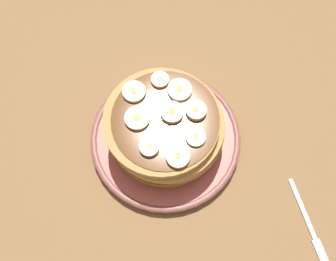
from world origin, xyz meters
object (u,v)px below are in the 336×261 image
object	(u,v)px
banana_slice_8	(182,90)
banana_slice_2	(152,147)
banana_slice_7	(137,92)
plate	(168,138)
banana_slice_6	(163,80)
banana_slice_0	(175,113)
banana_slice_4	(181,157)
pancake_stack	(169,127)
banana_slice_1	(198,137)
banana_slice_5	(140,118)
fork	(312,225)
banana_slice_3	(199,111)

from	to	relation	value
banana_slice_8	banana_slice_2	bearing A→B (deg)	-26.77
banana_slice_2	banana_slice_7	distance (cm)	8.75
plate	banana_slice_6	distance (cm)	10.27
banana_slice_0	banana_slice_4	distance (cm)	6.52
pancake_stack	banana_slice_7	size ratio (longest dim) A/B	5.26
pancake_stack	banana_slice_2	bearing A→B (deg)	-27.66
pancake_stack	banana_slice_8	distance (cm)	6.12
banana_slice_6	banana_slice_7	world-z (taller)	same
plate	banana_slice_1	bearing A→B (deg)	54.53
banana_slice_0	banana_slice_6	xyz separation A→B (cm)	(-5.29, -1.64, -0.10)
banana_slice_5	banana_slice_8	distance (cm)	7.39
banana_slice_2	fork	world-z (taller)	banana_slice_2
banana_slice_5	fork	xyz separation A→B (cm)	(14.00, 25.14, -9.03)
banana_slice_0	banana_slice_8	distance (cm)	3.78
pancake_stack	banana_slice_1	bearing A→B (deg)	52.54
pancake_stack	banana_slice_8	world-z (taller)	banana_slice_8
banana_slice_2	banana_slice_5	size ratio (longest dim) A/B	0.76
pancake_stack	banana_slice_6	size ratio (longest dim) A/B	6.74
banana_slice_1	banana_slice_3	distance (cm)	3.97
banana_slice_4	pancake_stack	bearing A→B (deg)	-165.53
fork	banana_slice_2	bearing A→B (deg)	-112.20
plate	banana_slice_6	world-z (taller)	banana_slice_6
banana_slice_1	banana_slice_4	bearing A→B (deg)	-42.33
fork	banana_slice_4	bearing A→B (deg)	-112.57
banana_slice_1	fork	world-z (taller)	banana_slice_1
plate	pancake_stack	world-z (taller)	pancake_stack
plate	banana_slice_0	world-z (taller)	banana_slice_0
banana_slice_7	banana_slice_8	distance (cm)	6.57
banana_slice_5	banana_slice_8	xyz separation A→B (cm)	(-4.24, 6.05, -0.05)
banana_slice_6	banana_slice_3	bearing A→B (deg)	44.80
plate	banana_slice_0	xyz separation A→B (cm)	(-0.78, 0.97, 8.37)
banana_slice_5	banana_slice_4	bearing A→B (deg)	43.36
plate	pancake_stack	size ratio (longest dim) A/B	1.34
banana_slice_0	banana_slice_4	size ratio (longest dim) A/B	1.02
banana_slice_0	banana_slice_4	bearing A→B (deg)	5.63
pancake_stack	banana_slice_6	xyz separation A→B (cm)	(-5.92, -0.76, 3.94)
banana_slice_7	fork	world-z (taller)	banana_slice_7
banana_slice_1	banana_slice_4	xyz separation A→B (cm)	(2.77, -2.52, 0.11)
banana_slice_4	banana_slice_6	size ratio (longest dim) A/B	1.22
banana_slice_0	banana_slice_4	xyz separation A→B (cm)	(6.49, 0.64, -0.05)
banana_slice_0	banana_slice_5	world-z (taller)	banana_slice_0
banana_slice_0	banana_slice_7	world-z (taller)	banana_slice_0
banana_slice_0	banana_slice_3	xyz separation A→B (cm)	(-0.24, 3.38, 0.01)
banana_slice_5	banana_slice_3	bearing A→B (deg)	96.13
banana_slice_3	banana_slice_4	distance (cm)	7.26
banana_slice_3	banana_slice_8	size ratio (longest dim) A/B	0.83
banana_slice_0	banana_slice_3	bearing A→B (deg)	94.05
banana_slice_4	banana_slice_6	xyz separation A→B (cm)	(-11.77, -2.28, -0.05)
banana_slice_0	banana_slice_5	distance (cm)	4.92
pancake_stack	banana_slice_7	xyz separation A→B (cm)	(-4.03, -4.52, 3.93)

